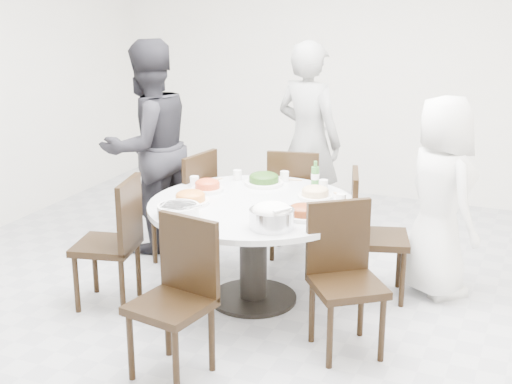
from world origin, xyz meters
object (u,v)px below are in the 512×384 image
at_px(dining_table, 253,252).
at_px(chair_sw, 106,243).
at_px(chair_ne, 379,236).
at_px(chair_n, 296,202).
at_px(diner_middle, 308,141).
at_px(diner_left, 148,147).
at_px(chair_se, 348,282).
at_px(chair_s, 170,302).
at_px(soup_bowl, 178,211).
at_px(diner_right, 440,197).
at_px(beverage_bottle, 315,175).
at_px(chair_nw, 182,207).
at_px(rice_bowl, 272,219).

height_order(dining_table, chair_sw, chair_sw).
distance_m(chair_ne, chair_n, 1.00).
bearing_deg(chair_n, diner_middle, -94.34).
distance_m(chair_ne, diner_left, 2.13).
bearing_deg(chair_ne, chair_sw, 100.81).
bearing_deg(diner_middle, chair_ne, 148.73).
height_order(chair_sw, chair_se, same).
relative_size(chair_sw, chair_s, 1.00).
distance_m(diner_left, soup_bowl, 1.45).
bearing_deg(chair_sw, diner_middle, 142.91).
bearing_deg(chair_s, diner_middle, 100.88).
distance_m(chair_s, diner_middle, 2.62).
xyz_separation_m(chair_ne, soup_bowl, (-1.16, -0.91, 0.32)).
height_order(chair_sw, diner_right, diner_right).
bearing_deg(diner_left, chair_ne, 108.13).
xyz_separation_m(chair_se, beverage_bottle, (-0.56, 1.00, 0.38)).
bearing_deg(chair_ne, diner_left, 67.85).
height_order(chair_ne, soup_bowl, chair_ne).
relative_size(diner_right, diner_left, 0.83).
bearing_deg(soup_bowl, diner_right, 36.99).
height_order(chair_s, beverage_bottle, beverage_bottle).
relative_size(dining_table, chair_sw, 1.58).
xyz_separation_m(chair_sw, chair_se, (1.78, 0.01, 0.00)).
distance_m(diner_middle, diner_left, 1.41).
bearing_deg(chair_ne, dining_table, 101.63).
xyz_separation_m(dining_table, diner_left, (-1.25, 0.64, 0.53)).
bearing_deg(chair_se, beverage_bottle, 81.84).
distance_m(chair_n, chair_se, 1.67).
relative_size(chair_ne, chair_nw, 1.00).
height_order(chair_ne, diner_right, diner_right).
height_order(chair_ne, diner_middle, diner_middle).
relative_size(chair_n, rice_bowl, 3.27).
height_order(diner_left, soup_bowl, diner_left).
distance_m(dining_table, soup_bowl, 0.72).
height_order(chair_s, diner_middle, diner_middle).
bearing_deg(soup_bowl, diner_middle, 82.70).
relative_size(chair_s, diner_left, 0.52).
relative_size(chair_nw, diner_middle, 0.53).
bearing_deg(chair_ne, soup_bowl, 111.92).
bearing_deg(chair_ne, diner_middle, 25.49).
distance_m(diner_left, rice_bowl, 1.90).
relative_size(diner_middle, beverage_bottle, 8.43).
xyz_separation_m(chair_ne, chair_sw, (-1.76, -0.91, 0.00)).
bearing_deg(chair_n, chair_se, 109.54).
relative_size(dining_table, chair_nw, 1.58).
bearing_deg(chair_ne, chair_s, 135.19).
relative_size(dining_table, diner_right, 1.00).
distance_m(diner_right, diner_middle, 1.51).
distance_m(chair_n, chair_s, 2.11).
bearing_deg(chair_se, chair_nw, 113.69).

